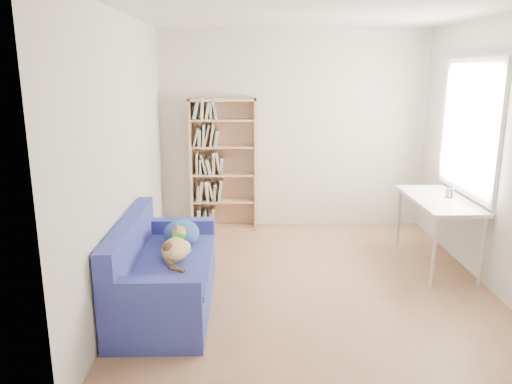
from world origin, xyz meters
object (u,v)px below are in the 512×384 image
sofa (163,273)px  bookshelf (224,170)px  desk (439,205)px  pen_cup (449,192)px

sofa → bookshelf: (0.45, 2.25, 0.48)m
desk → pen_cup: 0.18m
bookshelf → desk: bearing=-29.2°
bookshelf → desk: (2.36, -1.32, -0.12)m
desk → pen_cup: size_ratio=7.80×
bookshelf → desk: 2.71m
sofa → bookshelf: 2.34m
desk → bookshelf: bearing=150.8°
bookshelf → pen_cup: 2.79m
bookshelf → desk: bookshelf is taller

